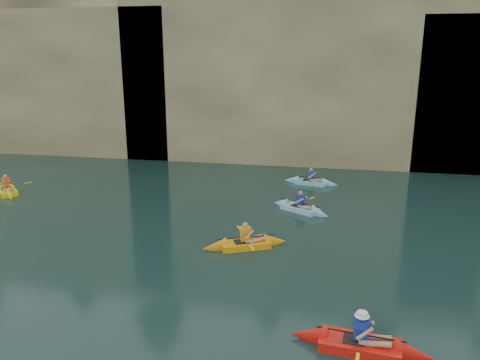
# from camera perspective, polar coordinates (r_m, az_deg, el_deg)

# --- Properties ---
(cliff) EXTENTS (70.00, 16.00, 12.00)m
(cliff) POSITION_cam_1_polar(r_m,az_deg,el_deg) (38.88, 5.34, 13.38)
(cliff) COLOR tan
(cliff) RESTS_ON ground
(cliff_slab_west) EXTENTS (26.00, 2.40, 10.56)m
(cliff_slab_west) POSITION_cam_1_polar(r_m,az_deg,el_deg) (39.46, -26.89, 10.80)
(cliff_slab_west) COLOR tan
(cliff_slab_west) RESTS_ON ground
(cliff_slab_center) EXTENTS (24.00, 2.40, 11.40)m
(cliff_slab_center) POSITION_cam_1_polar(r_m,az_deg,el_deg) (31.36, 7.62, 12.27)
(cliff_slab_center) COLOR tan
(cliff_slab_center) RESTS_ON ground
(sea_cave_west) EXTENTS (4.50, 1.00, 4.00)m
(sea_cave_west) POSITION_cam_1_polar(r_m,az_deg,el_deg) (38.07, -24.48, 5.97)
(sea_cave_west) COLOR black
(sea_cave_west) RESTS_ON ground
(sea_cave_center) EXTENTS (3.50, 1.00, 3.20)m
(sea_cave_center) POSITION_cam_1_polar(r_m,az_deg,el_deg) (32.15, -3.49, 5.09)
(sea_cave_center) COLOR black
(sea_cave_center) RESTS_ON ground
(sea_cave_east) EXTENTS (5.00, 1.00, 4.50)m
(sea_cave_east) POSITION_cam_1_polar(r_m,az_deg,el_deg) (31.61, 21.98, 5.01)
(sea_cave_east) COLOR black
(sea_cave_east) RESTS_ON ground
(main_kayaker) EXTENTS (3.67, 2.43, 1.34)m
(main_kayaker) POSITION_cam_1_polar(r_m,az_deg,el_deg) (12.98, 14.40, -18.79)
(main_kayaker) COLOR red
(main_kayaker) RESTS_ON ground
(kayaker_orange) EXTENTS (3.37, 2.31, 1.28)m
(kayaker_orange) POSITION_cam_1_polar(r_m,az_deg,el_deg) (18.31, 0.63, -7.77)
(kayaker_orange) COLOR orange
(kayaker_orange) RESTS_ON ground
(kayaker_ltblue_near) EXTENTS (3.09, 2.27, 1.25)m
(kayaker_ltblue_near) POSITION_cam_1_polar(r_m,az_deg,el_deg) (22.48, 7.32, -3.41)
(kayaker_ltblue_near) COLOR #87C3E1
(kayaker_ltblue_near) RESTS_ON ground
(kayaker_yellow) EXTENTS (2.79, 2.79, 1.30)m
(kayaker_yellow) POSITION_cam_1_polar(r_m,az_deg,el_deg) (27.99, -26.52, -1.15)
(kayaker_yellow) COLOR yellow
(kayaker_yellow) RESTS_ON ground
(kayaker_ltblue_mid) EXTENTS (3.18, 2.32, 1.18)m
(kayaker_ltblue_mid) POSITION_cam_1_polar(r_m,az_deg,el_deg) (27.06, 8.60, -0.21)
(kayaker_ltblue_mid) COLOR #81C5D8
(kayaker_ltblue_mid) RESTS_ON ground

